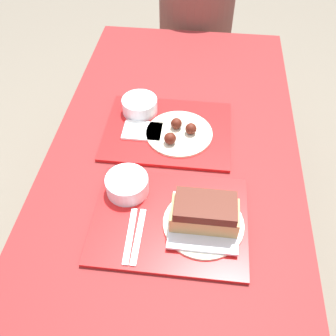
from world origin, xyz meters
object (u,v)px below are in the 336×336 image
Objects in this scene: tray_near at (170,220)px; brisket_sandwich_plate at (204,216)px; wings_plate_far at (179,132)px; bowl_coleslaw_near at (127,184)px; person_seated_across at (196,18)px; tray_far at (168,131)px; bowl_coleslaw_far at (140,105)px.

brisket_sandwich_plate is at bearing -5.49° from tray_near.
bowl_coleslaw_near is at bearing -116.61° from wings_plate_far.
bowl_coleslaw_near is 1.20m from person_seated_across.
brisket_sandwich_plate reaches higher than tray_far.
brisket_sandwich_plate is (0.14, -0.36, 0.05)m from tray_far.
wings_plate_far is at bearing -35.41° from bowl_coleslaw_far.
person_seated_across is (0.00, 0.94, -0.07)m from wings_plate_far.
bowl_coleslaw_near is at bearing -86.37° from bowl_coleslaw_far.
tray_far is 1.91× the size of wings_plate_far.
bowl_coleslaw_far is 0.18× the size of person_seated_across.
tray_far is 0.05m from wings_plate_far.
bowl_coleslaw_far is at bearing 109.42° from tray_near.
tray_near is 1.93× the size of brisket_sandwich_plate.
wings_plate_far is 0.94m from person_seated_across.
bowl_coleslaw_near is 0.55× the size of wings_plate_far.
tray_far is 0.92m from person_seated_across.
tray_far is at bearing -37.74° from bowl_coleslaw_far.
bowl_coleslaw_near reaches higher than wings_plate_far.
bowl_coleslaw_far is 0.85m from person_seated_across.
bowl_coleslaw_near reaches higher than tray_near.
brisket_sandwich_plate is 1.79× the size of bowl_coleslaw_far.
brisket_sandwich_plate reaches higher than wings_plate_far.
wings_plate_far is (0.15, -0.11, -0.02)m from bowl_coleslaw_far.
wings_plate_far is at bearing 105.97° from brisket_sandwich_plate.
tray_far is 0.39m from brisket_sandwich_plate.
brisket_sandwich_plate reaches higher than bowl_coleslaw_near.
person_seated_across reaches higher than tray_far.
person_seated_across is at bearing 87.45° from tray_far.
tray_far is 3.45× the size of bowl_coleslaw_near.
tray_far is 1.93× the size of brisket_sandwich_plate.
tray_far is 3.45× the size of bowl_coleslaw_far.
person_seated_across is (0.04, 0.91, -0.05)m from tray_far.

